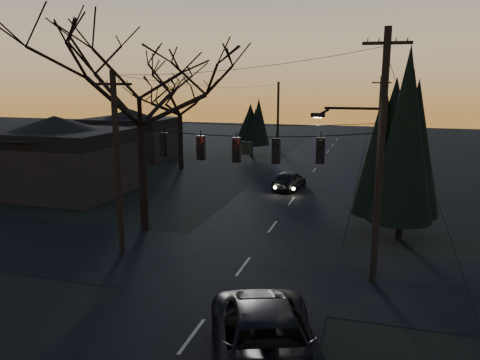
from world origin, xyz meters
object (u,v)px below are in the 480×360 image
(bare_tree_left, at_px, (139,81))
(suv_near, at_px, (268,352))
(utility_pole_far_r, at_px, (377,166))
(utility_pole_left, at_px, (122,253))
(evergreen_right, at_px, (405,145))
(sedan_oncoming_a, at_px, (289,180))
(utility_pole_right, at_px, (372,281))
(utility_pole_far_l, at_px, (277,150))

(bare_tree_left, height_order, suv_near, bare_tree_left)
(utility_pole_far_r, bearing_deg, utility_pole_left, -112.33)
(evergreen_right, relative_size, sedan_oncoming_a, 2.05)
(utility_pole_left, distance_m, evergreen_right, 14.83)
(sedan_oncoming_a, bearing_deg, suv_near, 107.34)
(utility_pole_right, xyz_separation_m, sedan_oncoming_a, (-6.30, 15.53, 0.72))
(utility_pole_right, relative_size, bare_tree_left, 0.87)
(utility_pole_right, height_order, utility_pole_far_r, utility_pole_right)
(bare_tree_left, xyz_separation_m, sedan_oncoming_a, (5.88, 11.92, -7.32))
(evergreen_right, bearing_deg, suv_near, -106.18)
(utility_pole_left, xyz_separation_m, utility_pole_far_l, (0.00, 36.00, 0.00))
(utility_pole_right, xyz_separation_m, utility_pole_far_r, (0.00, 28.00, 0.00))
(utility_pole_far_l, bearing_deg, sedan_oncoming_a, -75.75)
(utility_pole_left, distance_m, suv_near, 11.66)
(bare_tree_left, distance_m, sedan_oncoming_a, 15.18)
(utility_pole_left, height_order, utility_pole_far_r, same)
(utility_pole_far_l, relative_size, evergreen_right, 0.92)
(utility_pole_far_l, bearing_deg, utility_pole_left, -90.00)
(utility_pole_left, relative_size, utility_pole_far_r, 1.00)
(utility_pole_right, height_order, bare_tree_left, bare_tree_left)
(utility_pole_far_r, height_order, evergreen_right, evergreen_right)
(utility_pole_far_r, distance_m, suv_near, 35.66)
(utility_pole_right, relative_size, utility_pole_left, 1.18)
(utility_pole_far_r, distance_m, bare_tree_left, 28.43)
(utility_pole_left, height_order, bare_tree_left, bare_tree_left)
(utility_pole_left, distance_m, bare_tree_left, 8.83)
(suv_near, xyz_separation_m, sedan_oncoming_a, (-3.64, 23.08, -0.18))
(utility_pole_far_l, height_order, suv_near, utility_pole_far_l)
(utility_pole_left, xyz_separation_m, bare_tree_left, (-0.68, 3.60, 8.03))
(utility_pole_far_l, xyz_separation_m, evergreen_right, (12.72, -30.18, 4.92))
(utility_pole_far_r, height_order, sedan_oncoming_a, utility_pole_far_r)
(suv_near, bearing_deg, utility_pole_far_l, 81.03)
(utility_pole_far_l, xyz_separation_m, sedan_oncoming_a, (5.20, -20.47, 0.72))
(utility_pole_left, height_order, utility_pole_far_l, utility_pole_left)
(bare_tree_left, relative_size, sedan_oncoming_a, 2.73)
(utility_pole_right, bearing_deg, utility_pole_far_l, 107.72)
(utility_pole_right, bearing_deg, sedan_oncoming_a, 112.09)
(utility_pole_right, xyz_separation_m, utility_pole_left, (-11.50, 0.00, 0.00))
(evergreen_right, bearing_deg, bare_tree_left, -170.61)
(suv_near, bearing_deg, utility_pole_right, 50.16)
(utility_pole_left, xyz_separation_m, sedan_oncoming_a, (5.20, 15.53, 0.72))
(evergreen_right, bearing_deg, sedan_oncoming_a, 127.77)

